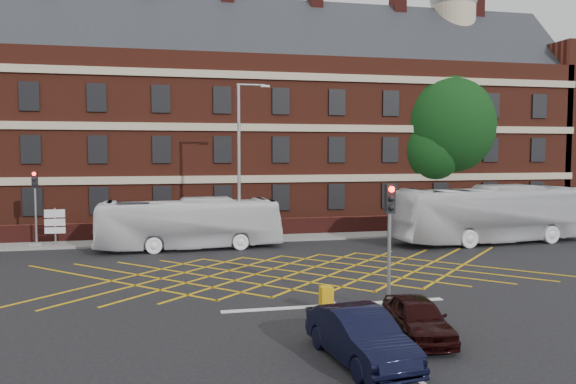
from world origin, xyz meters
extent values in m
plane|color=black|center=(0.00, 0.00, 0.00)|extent=(120.00, 120.00, 0.00)
cube|color=#542015|center=(0.00, 22.00, 6.00)|extent=(50.00, 12.00, 12.00)
cube|color=#202329|center=(0.00, 22.00, 12.00)|extent=(51.00, 10.61, 10.61)
cube|color=#B7A88C|center=(0.00, 15.92, 7.00)|extent=(50.00, 0.18, 0.50)
cube|color=black|center=(0.00, 15.94, 5.50)|extent=(1.20, 0.14, 1.80)
cube|color=#481713|center=(-7.00, 22.00, 16.50)|extent=(1.00, 1.40, 3.20)
cylinder|color=#B7A88C|center=(18.00, 22.00, 15.00)|extent=(3.60, 3.60, 6.00)
cube|color=#481713|center=(0.00, 13.00, 0.55)|extent=(56.00, 0.50, 1.10)
cube|color=slate|center=(0.00, 12.00, 0.06)|extent=(60.00, 3.00, 0.12)
cube|color=#CC990C|center=(0.00, 2.00, 0.01)|extent=(8.22, 8.22, 0.02)
cube|color=silver|center=(0.00, -3.50, 0.01)|extent=(8.00, 0.30, 0.02)
cube|color=silver|center=(0.00, -10.00, 0.01)|extent=(0.15, 14.00, 0.02)
imported|color=white|center=(-4.52, 9.16, 1.40)|extent=(10.16, 2.79, 2.81)
imported|color=silver|center=(12.90, 7.57, 1.68)|extent=(12.28, 3.76, 3.37)
imported|color=black|center=(-0.95, -8.69, 0.67)|extent=(1.96, 4.23, 1.34)
imported|color=black|center=(1.28, -7.28, 0.59)|extent=(1.77, 3.61, 1.19)
cylinder|color=black|center=(15.05, 18.38, 2.83)|extent=(0.90, 0.90, 5.67)
sphere|color=black|center=(15.05, 18.38, 7.37)|extent=(8.53, 8.53, 8.53)
sphere|color=black|center=(13.55, 17.58, 5.47)|extent=(5.55, 5.55, 5.55)
sphere|color=black|center=(16.55, 19.18, 5.87)|extent=(5.12, 5.12, 5.12)
cube|color=slate|center=(1.46, -4.69, 0.10)|extent=(0.70, 0.70, 0.20)
cylinder|color=gray|center=(1.46, -4.69, 1.75)|extent=(0.12, 0.12, 3.50)
cube|color=black|center=(1.46, -4.69, 3.80)|extent=(0.30, 0.25, 0.95)
sphere|color=#FF0C05|center=(1.46, -4.83, 4.12)|extent=(0.20, 0.20, 0.20)
cube|color=slate|center=(-12.93, 11.70, 0.10)|extent=(0.70, 0.70, 0.20)
cylinder|color=gray|center=(-12.93, 11.70, 1.75)|extent=(0.12, 0.12, 3.50)
cube|color=black|center=(-12.93, 11.70, 3.80)|extent=(0.30, 0.25, 0.95)
sphere|color=#FF0C05|center=(-12.93, 11.56, 4.12)|extent=(0.20, 0.20, 0.20)
cube|color=slate|center=(-1.72, 9.49, 0.10)|extent=(1.00, 1.00, 0.20)
cylinder|color=gray|center=(-1.72, 9.49, 4.54)|extent=(0.18, 0.18, 9.08)
cylinder|color=gray|center=(-1.02, 9.49, 9.08)|extent=(1.60, 0.12, 0.12)
cube|color=gray|center=(-0.22, 9.49, 9.03)|extent=(0.50, 0.20, 0.12)
cylinder|color=gray|center=(-11.87, 11.43, 1.10)|extent=(0.10, 0.10, 2.20)
cube|color=silver|center=(-11.87, 11.35, 1.90)|extent=(1.10, 0.06, 0.45)
cube|color=silver|center=(-11.87, 11.35, 1.40)|extent=(1.10, 0.06, 0.40)
cube|color=silver|center=(-11.87, 11.35, 0.95)|extent=(1.10, 0.06, 0.35)
cube|color=#D4990C|center=(-0.58, -4.29, 0.44)|extent=(0.40, 0.45, 0.88)
camera|label=1|loc=(-5.68, -21.90, 5.33)|focal=35.00mm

